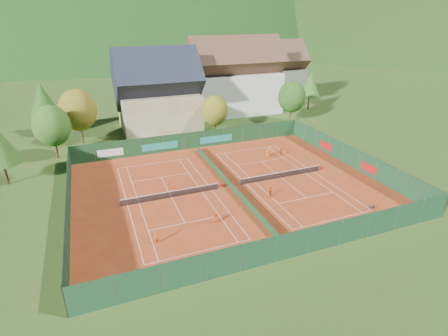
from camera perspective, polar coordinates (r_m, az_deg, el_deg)
ground at (r=47.34m, az=0.89°, el=-3.15°), size 600.00×600.00×0.00m
clay_pad at (r=47.33m, az=0.89°, el=-3.12°), size 40.00×32.00×0.01m
court_markings_left at (r=45.24m, az=-8.56°, el=-4.77°), size 11.03×23.83×0.00m
court_markings_right at (r=50.61m, az=9.30°, el=-1.57°), size 11.03×23.83×0.00m
tennis_net_left at (r=45.03m, az=-8.41°, el=-4.19°), size 13.30×0.10×1.02m
tennis_net_right at (r=50.48m, az=9.49°, el=-1.03°), size 13.30×0.10×1.02m
court_divider at (r=47.11m, az=0.89°, el=-2.59°), size 0.03×28.80×1.00m
fence_north at (r=60.55m, az=-5.27°, el=4.49°), size 40.00×0.10×3.00m
fence_south at (r=34.47m, az=11.28°, el=-12.16°), size 40.00×0.04×3.00m
fence_west at (r=43.98m, az=-24.11°, el=-5.46°), size 0.04×32.00×3.00m
fence_east at (r=56.80m, az=19.90°, el=1.78°), size 0.09×32.00×3.00m
chalet at (r=71.74m, az=-10.69°, el=11.55°), size 16.20×12.00×16.00m
hotel_block_a at (r=82.75m, az=1.74°, el=14.10°), size 21.60×11.00×17.25m
hotel_block_b at (r=96.06m, az=7.76°, el=14.82°), size 17.28×10.00×15.50m
tree_west_front at (r=61.40m, az=-26.32°, el=6.20°), size 5.72×5.72×8.69m
tree_west_mid at (r=66.79m, az=-22.76°, el=8.71°), size 6.44×6.44×9.78m
tree_west_back at (r=74.85m, az=-27.50°, el=9.89°), size 5.60×5.60×10.00m
tree_center at (r=66.98m, az=-1.51°, el=9.40°), size 5.01×5.01×7.60m
tree_east_front at (r=76.36m, az=10.99°, el=11.32°), size 5.72×5.72×8.69m
tree_east_mid at (r=88.22m, az=13.92°, el=13.18°), size 5.04×5.04×9.00m
tree_east_back at (r=90.68m, az=6.72°, el=14.41°), size 7.15×7.15×10.86m
mountain_backdrop at (r=282.75m, az=-12.10°, el=10.95°), size 820.00×530.00×242.00m
ball_hopper at (r=45.03m, az=22.87°, el=-5.91°), size 0.34×0.34×0.80m
loose_ball_0 at (r=42.72m, az=-6.27°, el=-6.45°), size 0.07×0.07×0.07m
loose_ball_1 at (r=41.08m, az=15.06°, el=-8.57°), size 0.07×0.07×0.07m
player_left_near at (r=36.64m, az=-11.00°, el=-11.19°), size 0.62×0.52×1.46m
player_left_mid at (r=39.21m, az=-1.31°, el=-8.20°), size 0.84×0.79×1.38m
player_left_far at (r=45.97m, az=-8.35°, el=-3.39°), size 0.88×0.60×1.26m
player_right_near at (r=44.84m, az=7.60°, el=-3.89°), size 0.92×0.87×1.53m
player_right_far_a at (r=57.36m, az=7.12°, el=2.48°), size 0.81×0.65×1.45m
player_right_far_b at (r=58.05m, az=9.26°, el=2.60°), size 1.35×1.08×1.43m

